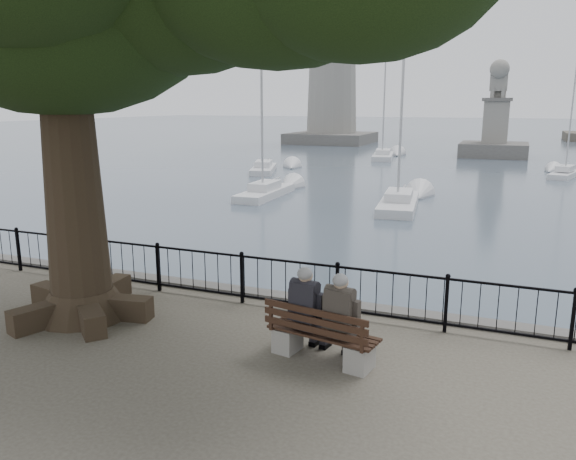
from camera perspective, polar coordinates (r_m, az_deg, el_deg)
The scene contains 12 objects.
harbor at distance 11.78m, azimuth 0.92°, elevation -9.51°, with size 260.00×260.00×1.20m.
railing at distance 10.98m, azimuth 0.00°, elevation -5.31°, with size 22.06×0.06×1.00m.
bench at distance 8.95m, azimuth 3.38°, elevation -11.21°, with size 1.86×0.85×0.94m.
person_left at distance 9.02m, azimuth 2.17°, elevation -8.52°, with size 0.50×0.79×1.50m.
person_right at distance 8.76m, azimuth 5.67°, elevation -9.26°, with size 0.50×0.79×1.50m.
lighthouse at distance 72.98m, azimuth 4.60°, elevation 18.84°, with size 9.89×9.89×30.30m.
lion_monument at distance 57.21m, azimuth 20.29°, elevation 9.26°, with size 6.08×6.08×8.95m.
sailboat_a at distance 30.51m, azimuth -2.35°, elevation 3.97°, with size 1.69×5.46×10.39m.
sailboat_b at distance 27.68m, azimuth 11.19°, elevation 2.89°, with size 2.32×6.11×12.26m.
sailboat_e at distance 41.73m, azimuth -2.51°, elevation 6.41°, with size 3.18×5.67×12.65m.
sailboat_g at distance 43.27m, azimuth 26.30°, elevation 5.25°, with size 2.46×4.79×9.16m.
sailboat_h at distance 52.49m, azimuth 9.63°, elevation 7.59°, with size 2.70×6.33×14.80m.
Camera 1 is at (3.90, -7.18, 3.96)m, focal length 35.00 mm.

